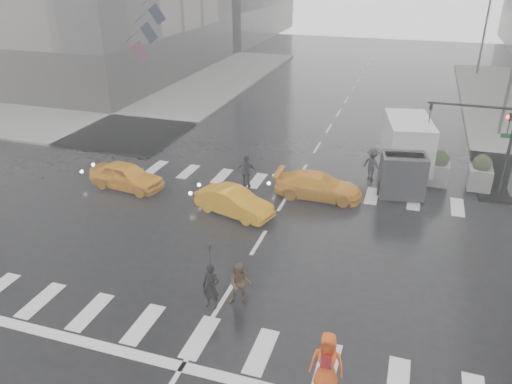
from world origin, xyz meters
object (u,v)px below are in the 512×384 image
(pedestrian_brown, at_px, (240,284))
(box_truck, at_px, (406,151))
(taxi_front, at_px, (127,176))
(traffic_signal_pole, at_px, (490,132))
(taxi_mid, at_px, (234,202))
(pedestrian_orange, at_px, (327,362))

(pedestrian_brown, bearing_deg, box_truck, 55.78)
(taxi_front, bearing_deg, traffic_signal_pole, -66.73)
(taxi_mid, bearing_deg, box_truck, -31.53)
(pedestrian_brown, bearing_deg, pedestrian_orange, -52.59)
(pedestrian_brown, xyz_separation_m, pedestrian_orange, (3.47, -2.80, 0.15))
(pedestrian_brown, height_order, taxi_mid, pedestrian_brown)
(pedestrian_orange, height_order, box_truck, box_truck)
(traffic_signal_pole, height_order, pedestrian_orange, traffic_signal_pole)
(pedestrian_orange, bearing_deg, traffic_signal_pole, 67.71)
(traffic_signal_pole, relative_size, pedestrian_orange, 2.41)
(taxi_mid, bearing_deg, pedestrian_orange, -129.84)
(traffic_signal_pole, height_order, box_truck, traffic_signal_pole)
(taxi_mid, relative_size, box_truck, 0.64)
(pedestrian_orange, bearing_deg, taxi_front, 136.88)
(taxi_mid, bearing_deg, traffic_signal_pole, -44.92)
(traffic_signal_pole, xyz_separation_m, pedestrian_brown, (-8.39, -12.01, -2.43))
(pedestrian_brown, distance_m, pedestrian_orange, 4.47)
(box_truck, bearing_deg, traffic_signal_pole, -18.74)
(taxi_mid, bearing_deg, taxi_front, 97.28)
(pedestrian_brown, xyz_separation_m, taxi_mid, (-2.46, 6.08, -0.17))
(pedestrian_brown, relative_size, box_truck, 0.27)
(traffic_signal_pole, distance_m, pedestrian_orange, 15.77)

